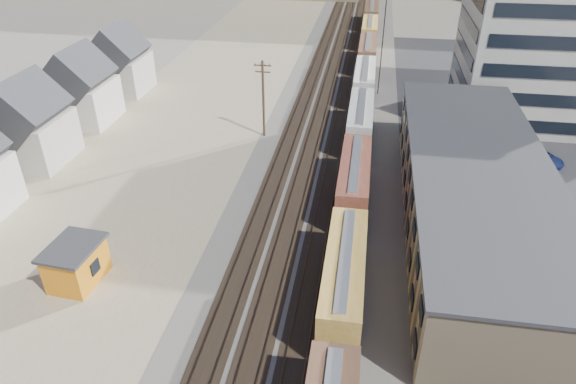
# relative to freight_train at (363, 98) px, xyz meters

# --- Properties ---
(ballast_bed) EXTENTS (18.00, 200.00, 0.06)m
(ballast_bed) POSITION_rel_freight_train_xyz_m (-3.80, -0.53, -2.76)
(ballast_bed) COLOR #4C4742
(ballast_bed) RESTS_ON ground
(dirt_yard) EXTENTS (24.00, 180.00, 0.03)m
(dirt_yard) POSITION_rel_freight_train_xyz_m (-23.80, -10.53, -2.78)
(dirt_yard) COLOR #847B5B
(dirt_yard) RESTS_ON ground
(asphalt_lot) EXTENTS (26.00, 120.00, 0.04)m
(asphalt_lot) POSITION_rel_freight_train_xyz_m (18.20, -15.53, -2.77)
(asphalt_lot) COLOR #232326
(asphalt_lot) RESTS_ON ground
(rail_tracks) EXTENTS (11.40, 200.00, 0.24)m
(rail_tracks) POSITION_rel_freight_train_xyz_m (-4.35, -0.53, -2.68)
(rail_tracks) COLOR black
(rail_tracks) RESTS_ON ground
(freight_train) EXTENTS (3.00, 119.74, 4.46)m
(freight_train) POSITION_rel_freight_train_xyz_m (0.00, 0.00, 0.00)
(freight_train) COLOR black
(freight_train) RESTS_ON ground
(warehouse) EXTENTS (12.40, 40.40, 7.25)m
(warehouse) POSITION_rel_freight_train_xyz_m (11.18, -25.53, 0.86)
(warehouse) COLOR tan
(warehouse) RESTS_ON ground
(office_tower) EXTENTS (22.60, 18.60, 18.45)m
(office_tower) POSITION_rel_freight_train_xyz_m (24.15, 4.42, 6.47)
(office_tower) COLOR #9E998E
(office_tower) RESTS_ON ground
(utility_pole_north) EXTENTS (2.20, 0.32, 10.00)m
(utility_pole_north) POSITION_rel_freight_train_xyz_m (-12.30, -8.53, 2.50)
(utility_pole_north) COLOR #382619
(utility_pole_north) RESTS_ON ground
(radio_mast) EXTENTS (1.20, 0.16, 18.00)m
(radio_mast) POSITION_rel_freight_train_xyz_m (2.20, 9.47, 6.33)
(radio_mast) COLOR black
(radio_mast) RESTS_ON ground
(maintenance_shed) EXTENTS (4.19, 5.22, 3.61)m
(maintenance_shed) POSITION_rel_freight_train_xyz_m (-21.81, -38.95, -0.94)
(maintenance_shed) COLOR orange
(maintenance_shed) RESTS_ON ground
(parked_car_blue) EXTENTS (5.22, 6.12, 1.56)m
(parked_car_blue) POSITION_rel_freight_train_xyz_m (21.51, -10.56, -2.01)
(parked_car_blue) COLOR navy
(parked_car_blue) RESTS_ON ground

